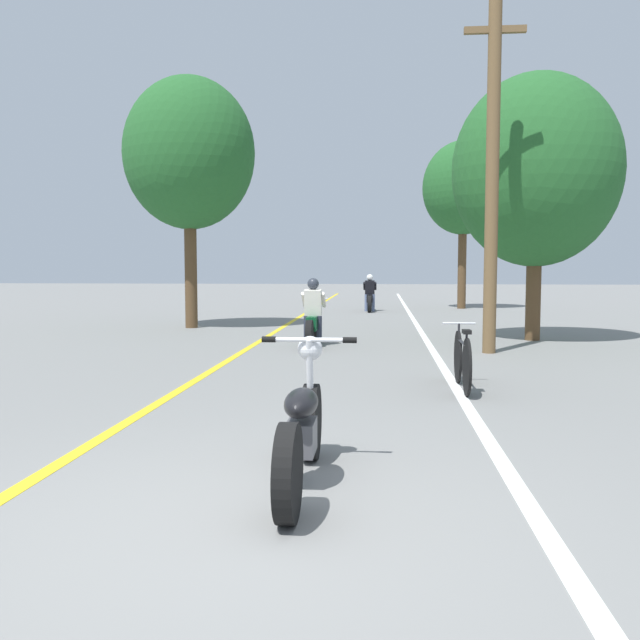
# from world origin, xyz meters

# --- Properties ---
(ground_plane) EXTENTS (120.00, 120.00, 0.00)m
(ground_plane) POSITION_xyz_m (0.00, 0.00, 0.00)
(ground_plane) COLOR slate
(lane_stripe_center) EXTENTS (0.14, 48.00, 0.01)m
(lane_stripe_center) POSITION_xyz_m (-1.70, 12.78, 0.00)
(lane_stripe_center) COLOR yellow
(lane_stripe_center) RESTS_ON ground
(lane_stripe_edge) EXTENTS (0.14, 48.00, 0.01)m
(lane_stripe_edge) POSITION_xyz_m (1.88, 12.78, 0.00)
(lane_stripe_edge) COLOR white
(lane_stripe_edge) RESTS_ON ground
(utility_pole) EXTENTS (1.10, 0.24, 6.43)m
(utility_pole) POSITION_xyz_m (2.89, 8.71, 3.30)
(utility_pole) COLOR brown
(utility_pole) RESTS_ON ground
(roadside_tree_right_near) EXTENTS (3.58, 3.22, 5.71)m
(roadside_tree_right_near) POSITION_xyz_m (4.19, 11.04, 3.64)
(roadside_tree_right_near) COLOR #513A23
(roadside_tree_right_near) RESTS_ON ground
(roadside_tree_right_far) EXTENTS (3.09, 2.78, 6.38)m
(roadside_tree_right_far) POSITION_xyz_m (3.98, 22.39, 4.57)
(roadside_tree_right_far) COLOR #513A23
(roadside_tree_right_far) RESTS_ON ground
(roadside_tree_left) EXTENTS (3.40, 3.06, 6.48)m
(roadside_tree_left) POSITION_xyz_m (-4.07, 13.35, 4.50)
(roadside_tree_left) COLOR #513A23
(roadside_tree_left) RESTS_ON ground
(motorcycle_foreground) EXTENTS (0.76, 2.03, 1.04)m
(motorcycle_foreground) POSITION_xyz_m (0.32, 0.82, 0.42)
(motorcycle_foreground) COLOR black
(motorcycle_foreground) RESTS_ON ground
(motorcycle_rider_lead) EXTENTS (0.50, 1.99, 1.37)m
(motorcycle_rider_lead) POSITION_xyz_m (-0.48, 9.59, 0.52)
(motorcycle_rider_lead) COLOR black
(motorcycle_rider_lead) RESTS_ON ground
(motorcycle_rider_far) EXTENTS (0.50, 1.96, 1.34)m
(motorcycle_rider_far) POSITION_xyz_m (0.49, 20.44, 0.51)
(motorcycle_rider_far) COLOR black
(motorcycle_rider_far) RESTS_ON ground
(bicycle_parked) EXTENTS (0.44, 1.69, 0.84)m
(bicycle_parked) POSITION_xyz_m (1.95, 4.86, 0.39)
(bicycle_parked) COLOR black
(bicycle_parked) RESTS_ON ground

